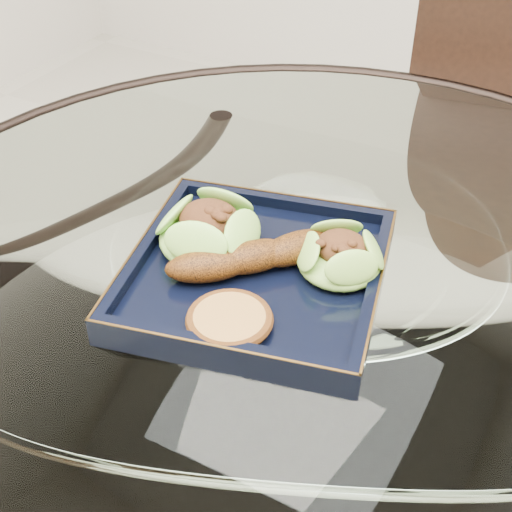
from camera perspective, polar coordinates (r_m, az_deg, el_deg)
The scene contains 7 objects.
dining_table at distance 0.92m, azimuth 3.57°, elevation -8.83°, with size 1.13×1.13×0.77m.
dining_chair at distance 1.36m, azimuth 18.05°, elevation 2.18°, with size 0.46×0.46×0.92m.
navy_plate at distance 0.78m, azimuth 0.00°, elevation -1.73°, with size 0.27×0.27×0.02m, color black.
lettuce_wrap_left at distance 0.80m, azimuth -3.82°, elevation 1.83°, with size 0.11×0.11×0.04m, color #67A530.
lettuce_wrap_right at distance 0.77m, azimuth 6.74°, elevation -0.19°, with size 0.09×0.09×0.03m, color #60A530.
roasted_plantain at distance 0.77m, azimuth -0.26°, elevation -0.05°, with size 0.18×0.04×0.03m, color #602F0A.
crumb_patty at distance 0.70m, azimuth -2.13°, elevation -5.23°, with size 0.08×0.08×0.01m, color #AC7939.
Camera 1 is at (0.25, -0.58, 1.27)m, focal length 50.00 mm.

